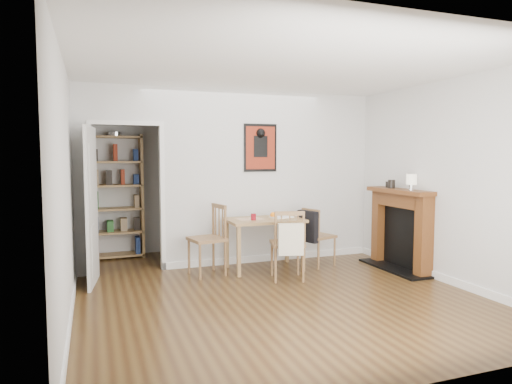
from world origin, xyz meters
name	(u,v)px	position (x,y,z in m)	size (l,w,h in m)	color
ground	(268,288)	(0.00, 0.00, 0.00)	(5.20, 5.20, 0.00)	#4F3719
room_shell	(241,178)	(0.10, 1.34, 1.30)	(5.20, 5.20, 5.20)	silver
dining_table	(264,225)	(0.30, 0.90, 0.64)	(1.07, 0.68, 0.73)	#AA8A4F
chair_left	(207,240)	(-0.55, 0.87, 0.49)	(0.57, 0.57, 0.97)	#916343
chair_right	(318,236)	(1.11, 0.81, 0.45)	(0.59, 0.55, 0.87)	#916343
chair_front	(287,244)	(0.39, 0.29, 0.47)	(0.57, 0.61, 0.93)	#916343
bookshelf	(116,197)	(-1.65, 2.40, 0.97)	(0.83, 0.33, 1.97)	#AA8A4F
fireplace	(401,227)	(2.16, 0.25, 0.62)	(0.45, 1.25, 1.16)	brown
red_glass	(253,217)	(0.11, 0.82, 0.78)	(0.07, 0.07, 0.09)	maroon
orange_fruit	(273,215)	(0.46, 0.96, 0.77)	(0.08, 0.08, 0.08)	orange
placemat	(250,219)	(0.09, 0.95, 0.73)	(0.35, 0.27, 0.00)	beige
notebook	(282,217)	(0.58, 0.92, 0.74)	(0.30, 0.22, 0.01)	white
mantel_lamp	(411,180)	(2.08, -0.05, 1.30)	(0.14, 0.14, 0.22)	silver
ceramic_jar_a	(391,184)	(2.09, 0.40, 1.22)	(0.10, 0.10, 0.12)	black
ceramic_jar_b	(388,185)	(2.13, 0.54, 1.20)	(0.07, 0.07, 0.09)	black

